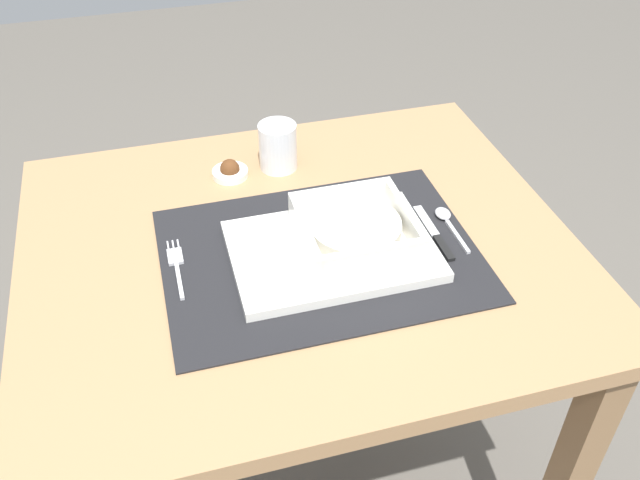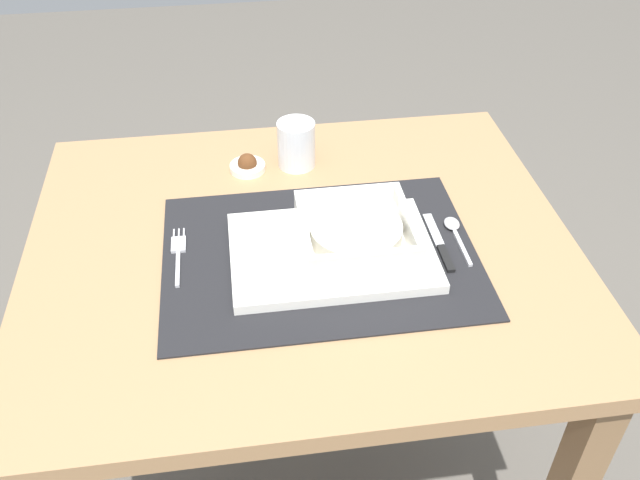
# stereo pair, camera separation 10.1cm
# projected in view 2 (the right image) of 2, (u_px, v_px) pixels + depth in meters

# --- Properties ---
(dining_table) EXTENTS (0.85, 0.71, 0.71)m
(dining_table) POSITION_uv_depth(u_px,v_px,m) (302.00, 294.00, 1.13)
(dining_table) COLOR #A37A51
(dining_table) RESTS_ON ground
(placemat) EXTENTS (0.47, 0.35, 0.00)m
(placemat) POSITION_uv_depth(u_px,v_px,m) (320.00, 255.00, 1.03)
(placemat) COLOR black
(placemat) RESTS_ON dining_table
(serving_plate) EXTENTS (0.30, 0.21, 0.02)m
(serving_plate) POSITION_uv_depth(u_px,v_px,m) (332.00, 252.00, 1.02)
(serving_plate) COLOR white
(serving_plate) RESTS_ON placemat
(porridge_bowl) EXTENTS (0.17, 0.17, 0.05)m
(porridge_bowl) POSITION_uv_depth(u_px,v_px,m) (356.00, 235.00, 1.01)
(porridge_bowl) COLOR white
(porridge_bowl) RESTS_ON serving_plate
(fork) EXTENTS (0.02, 0.13, 0.00)m
(fork) POSITION_uv_depth(u_px,v_px,m) (178.00, 252.00, 1.03)
(fork) COLOR silver
(fork) RESTS_ON placemat
(spoon) EXTENTS (0.02, 0.11, 0.01)m
(spoon) POSITION_uv_depth(u_px,v_px,m) (454.00, 229.00, 1.07)
(spoon) COLOR silver
(spoon) RESTS_ON placemat
(butter_knife) EXTENTS (0.01, 0.14, 0.01)m
(butter_knife) POSITION_uv_depth(u_px,v_px,m) (440.00, 245.00, 1.04)
(butter_knife) COLOR black
(butter_knife) RESTS_ON placemat
(bread_knife) EXTENTS (0.01, 0.14, 0.01)m
(bread_knife) POSITION_uv_depth(u_px,v_px,m) (429.00, 254.00, 1.03)
(bread_knife) COLOR #59331E
(bread_knife) RESTS_ON placemat
(drinking_glass) EXTENTS (0.07, 0.07, 0.08)m
(drinking_glass) POSITION_uv_depth(u_px,v_px,m) (296.00, 146.00, 1.21)
(drinking_glass) COLOR white
(drinking_glass) RESTS_ON dining_table
(condiment_saucer) EXTENTS (0.06, 0.06, 0.03)m
(condiment_saucer) POSITION_uv_depth(u_px,v_px,m) (247.00, 165.00, 1.21)
(condiment_saucer) COLOR white
(condiment_saucer) RESTS_ON dining_table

